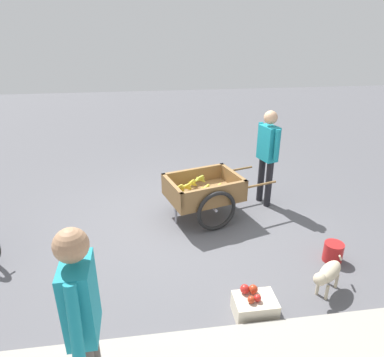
{
  "coord_description": "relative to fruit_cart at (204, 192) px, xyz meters",
  "views": [
    {
      "loc": [
        0.51,
        4.49,
        2.82
      ],
      "look_at": [
        -0.14,
        -0.11,
        0.75
      ],
      "focal_mm": 32.34,
      "sensor_mm": 36.0,
      "label": 1
    }
  ],
  "objects": [
    {
      "name": "dog",
      "position": [
        -1.1,
        1.9,
        -0.17
      ],
      "size": [
        0.55,
        0.45,
        0.4
      ],
      "color": "beige",
      "rests_on": "ground"
    },
    {
      "name": "vendor_person",
      "position": [
        -1.11,
        -0.32,
        0.53
      ],
      "size": [
        0.29,
        0.55,
        1.61
      ],
      "color": "black",
      "rests_on": "ground"
    },
    {
      "name": "bystander_person",
      "position": [
        1.35,
        2.89,
        0.58
      ],
      "size": [
        0.23,
        0.61,
        1.68
      ],
      "color": "#4C4742",
      "rests_on": "ground"
    },
    {
      "name": "fruit_cart",
      "position": [
        0.0,
        0.0,
        0.0
      ],
      "size": [
        1.8,
        1.19,
        0.73
      ],
      "color": "olive",
      "rests_on": "ground"
    },
    {
      "name": "plastic_bucket",
      "position": [
        -1.48,
        1.35,
        -0.31
      ],
      "size": [
        0.25,
        0.25,
        0.26
      ],
      "primitive_type": "cylinder",
      "color": "#B21E1E",
      "rests_on": "ground"
    },
    {
      "name": "apple_crate",
      "position": [
        -0.18,
        2.11,
        -0.31
      ],
      "size": [
        0.44,
        0.32,
        0.32
      ],
      "color": "beige",
      "rests_on": "ground"
    },
    {
      "name": "ground_plane",
      "position": [
        0.34,
        0.26,
        -0.44
      ],
      "size": [
        24.0,
        24.0,
        0.0
      ],
      "primitive_type": "plane",
      "color": "#56565B"
    }
  ]
}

